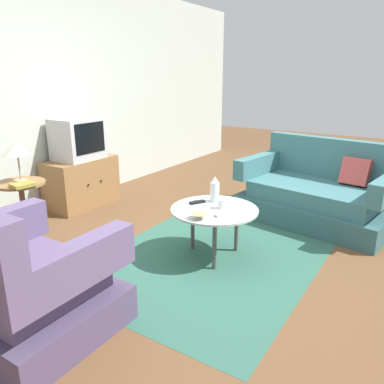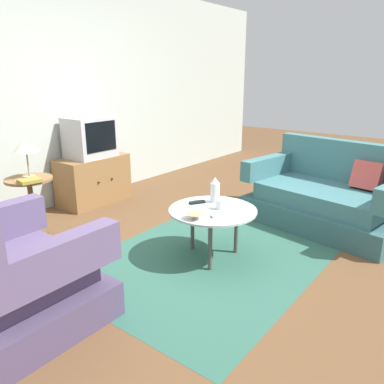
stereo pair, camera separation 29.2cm
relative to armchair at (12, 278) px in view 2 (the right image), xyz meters
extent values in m
plane|color=brown|center=(1.47, -0.41, -0.32)|extent=(16.00, 16.00, 0.00)
cube|color=#B2BCB2|center=(1.47, 1.90, 1.03)|extent=(9.00, 0.12, 2.70)
cube|color=#2D5B4C|center=(1.55, -0.48, -0.32)|extent=(2.38, 1.75, 0.00)
cube|color=#4B3E5C|center=(0.06, 0.00, -0.20)|extent=(0.86, 0.99, 0.24)
cube|color=#5B4C70|center=(0.06, 0.00, 0.01)|extent=(0.72, 0.71, 0.18)
cube|color=#5B4C70|center=(0.06, -0.42, 0.23)|extent=(0.86, 0.14, 0.25)
cube|color=#325C60|center=(2.89, -0.99, -0.20)|extent=(1.16, 1.70, 0.24)
cube|color=#3D7075|center=(2.89, -0.99, 0.01)|extent=(0.98, 1.40, 0.18)
cube|color=#3D7075|center=(3.28, -1.05, 0.32)|extent=(0.39, 1.58, 0.45)
cube|color=#3D7075|center=(3.01, -0.28, 0.21)|extent=(0.94, 0.28, 0.23)
cube|color=#C64C47|center=(3.09, -1.33, 0.24)|extent=(0.24, 0.31, 0.31)
cylinder|color=#B2C6C1|center=(1.55, -0.48, 0.12)|extent=(0.76, 0.76, 0.02)
cylinder|color=#4C4742|center=(1.57, -0.24, -0.10)|extent=(0.04, 0.04, 0.43)
cylinder|color=#4C4742|center=(1.34, -0.60, -0.10)|extent=(0.04, 0.04, 0.43)
cylinder|color=#4C4742|center=(1.75, -0.60, -0.10)|extent=(0.04, 0.04, 0.43)
cylinder|color=olive|center=(0.84, 1.20, 0.27)|extent=(0.45, 0.45, 0.02)
cylinder|color=brown|center=(0.84, 1.20, -0.03)|extent=(0.05, 0.05, 0.58)
cylinder|color=brown|center=(0.84, 1.20, -0.31)|extent=(0.24, 0.24, 0.02)
cube|color=olive|center=(1.89, 1.57, -0.03)|extent=(0.86, 0.45, 0.59)
sphere|color=black|center=(1.78, 1.34, 0.00)|extent=(0.02, 0.02, 0.02)
sphere|color=black|center=(1.99, 1.34, 0.00)|extent=(0.02, 0.02, 0.02)
cube|color=#B7B7BC|center=(1.89, 1.57, 0.51)|extent=(0.54, 0.42, 0.48)
cube|color=black|center=(1.89, 1.36, 0.54)|extent=(0.43, 0.01, 0.35)
cylinder|color=#9E937A|center=(0.86, 1.20, 0.29)|extent=(0.11, 0.11, 0.02)
cylinder|color=#9E937A|center=(0.86, 1.20, 0.42)|extent=(0.02, 0.02, 0.23)
cone|color=beige|center=(0.86, 1.20, 0.60)|extent=(0.25, 0.25, 0.13)
cylinder|color=white|center=(1.72, -0.38, 0.22)|extent=(0.08, 0.08, 0.18)
cone|color=white|center=(1.72, -0.38, 0.34)|extent=(0.08, 0.08, 0.05)
cylinder|color=white|center=(1.58, -0.53, 0.17)|extent=(0.07, 0.07, 0.08)
torus|color=white|center=(1.64, -0.53, 0.17)|extent=(0.06, 0.01, 0.06)
cone|color=tan|center=(1.27, -0.49, 0.15)|extent=(0.15, 0.15, 0.05)
cube|color=black|center=(1.59, -0.28, 0.14)|extent=(0.15, 0.11, 0.02)
cube|color=#B2B2B7|center=(1.44, -0.61, 0.14)|extent=(0.15, 0.09, 0.02)
cube|color=olive|center=(0.77, 1.05, 0.30)|extent=(0.21, 0.17, 0.03)
camera|label=1|loc=(-1.16, -1.98, 1.24)|focal=35.63mm
camera|label=2|loc=(-1.00, -2.22, 1.24)|focal=35.63mm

